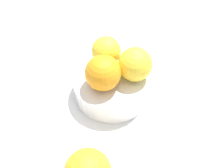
{
  "coord_description": "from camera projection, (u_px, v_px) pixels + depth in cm",
  "views": [
    {
      "loc": [
        -35.2,
        -0.79,
        43.27
      ],
      "look_at": [
        0.0,
        0.0,
        2.93
      ],
      "focal_mm": 40.61,
      "sensor_mm": 36.0,
      "label": 1
    }
  ],
  "objects": [
    {
      "name": "orange_in_bowl_2",
      "position": [
        135.0,
        64.0,
        0.5
      ],
      "size": [
        6.9,
        6.9,
        6.9
      ],
      "primitive_type": "sphere",
      "color": "yellow",
      "rests_on": "fruit_bowl"
    },
    {
      "name": "ground_plane",
      "position": [
        112.0,
        96.0,
        0.57
      ],
      "size": [
        110.0,
        110.0,
        2.0
      ],
      "primitive_type": "cube",
      "color": "white"
    },
    {
      "name": "fruit_bowl",
      "position": [
        112.0,
        86.0,
        0.54
      ],
      "size": [
        16.13,
        16.13,
        4.89
      ],
      "color": "white",
      "rests_on": "ground_plane"
    },
    {
      "name": "orange_in_bowl_0",
      "position": [
        106.0,
        51.0,
        0.53
      ],
      "size": [
        6.25,
        6.25,
        6.25
      ],
      "primitive_type": "sphere",
      "color": "yellow",
      "rests_on": "fruit_bowl"
    },
    {
      "name": "orange_in_bowl_1",
      "position": [
        103.0,
        73.0,
        0.48
      ],
      "size": [
        7.02,
        7.02,
        7.02
      ],
      "primitive_type": "sphere",
      "color": "orange",
      "rests_on": "fruit_bowl"
    }
  ]
}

